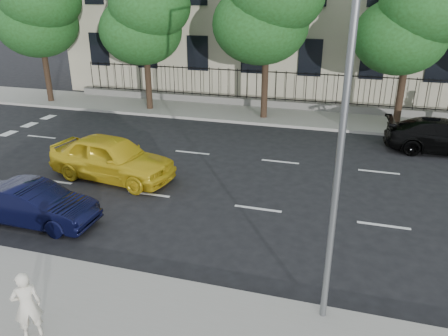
# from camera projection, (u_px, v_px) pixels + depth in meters

# --- Properties ---
(ground) EXTENTS (120.00, 120.00, 0.00)m
(ground) POSITION_uv_depth(u_px,v_px,m) (239.00, 248.00, 12.40)
(ground) COLOR black
(ground) RESTS_ON ground
(far_sidewalk) EXTENTS (60.00, 4.00, 0.15)m
(far_sidewalk) POSITION_uv_depth(u_px,v_px,m) (301.00, 117.00, 24.81)
(far_sidewalk) COLOR gray
(far_sidewalk) RESTS_ON ground
(lane_markings) EXTENTS (49.60, 4.62, 0.01)m
(lane_markings) POSITION_uv_depth(u_px,v_px,m) (270.00, 182.00, 16.62)
(lane_markings) COLOR silver
(lane_markings) RESTS_ON ground
(iron_fence) EXTENTS (30.00, 0.50, 2.20)m
(iron_fence) POSITION_uv_depth(u_px,v_px,m) (305.00, 101.00, 26.10)
(iron_fence) COLOR slate
(iron_fence) RESTS_ON far_sidewalk
(street_light) EXTENTS (0.25, 3.32, 8.05)m
(street_light) POSITION_uv_depth(u_px,v_px,m) (348.00, 85.00, 8.23)
(street_light) COLOR slate
(street_light) RESTS_ON near_sidewalk
(tree_a) EXTENTS (5.71, 5.31, 9.39)m
(tree_a) POSITION_uv_depth(u_px,v_px,m) (39.00, 2.00, 26.11)
(tree_a) COLOR #382619
(tree_a) RESTS_ON far_sidewalk
(tree_b) EXTENTS (5.53, 5.12, 8.97)m
(tree_b) POSITION_uv_depth(u_px,v_px,m) (145.00, 8.00, 24.39)
(tree_b) COLOR #382619
(tree_b) RESTS_ON far_sidewalk
(tree_d) EXTENTS (5.34, 4.94, 8.84)m
(tree_d) POSITION_uv_depth(u_px,v_px,m) (414.00, 12.00, 20.74)
(tree_d) COLOR #382619
(tree_d) RESTS_ON far_sidewalk
(yellow_taxi) EXTENTS (5.19, 2.64, 1.69)m
(yellow_taxi) POSITION_uv_depth(u_px,v_px,m) (112.00, 158.00, 16.68)
(yellow_taxi) COLOR gold
(yellow_taxi) RESTS_ON ground
(navy_sedan) EXTENTS (3.96, 1.40, 1.30)m
(navy_sedan) POSITION_uv_depth(u_px,v_px,m) (34.00, 204.00, 13.50)
(navy_sedan) COLOR black
(navy_sedan) RESTS_ON ground
(black_sedan) EXTENTS (5.21, 2.37, 1.48)m
(black_sedan) POSITION_uv_depth(u_px,v_px,m) (444.00, 136.00, 19.49)
(black_sedan) COLOR black
(black_sedan) RESTS_ON ground
(woman_near) EXTENTS (0.66, 0.65, 1.54)m
(woman_near) POSITION_uv_depth(u_px,v_px,m) (27.00, 305.00, 8.78)
(woman_near) COLOR white
(woman_near) RESTS_ON near_sidewalk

